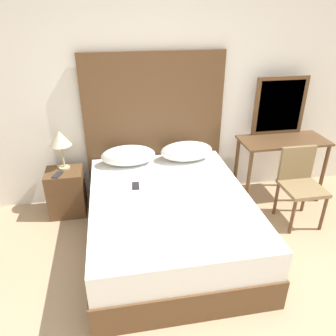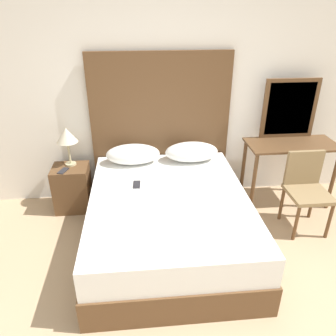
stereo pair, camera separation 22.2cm
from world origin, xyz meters
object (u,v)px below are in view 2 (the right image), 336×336
object	(u,v)px
bed	(169,221)
vanity_desk	(290,154)
phone_on_bed	(137,184)
phone_on_nightstand	(63,171)
table_lamp	(67,136)
nightstand	(72,188)
chair	(306,186)

from	to	relation	value
bed	vanity_desk	distance (m)	1.67
phone_on_bed	phone_on_nightstand	bearing A→B (deg)	151.31
phone_on_bed	table_lamp	distance (m)	1.01
table_lamp	vanity_desk	distance (m)	2.56
bed	nightstand	distance (m)	1.32
phone_on_bed	phone_on_nightstand	xyz separation A→B (m)	(-0.81, 0.44, -0.03)
phone_on_bed	vanity_desk	xyz separation A→B (m)	(1.79, 0.43, 0.06)
nightstand	chair	xyz separation A→B (m)	(2.54, -0.57, 0.21)
table_lamp	phone_on_nightstand	xyz separation A→B (m)	(-0.06, -0.16, -0.35)
phone_on_bed	bed	bearing A→B (deg)	-38.45
bed	chair	size ratio (longest dim) A/B	2.30
phone_on_nightstand	chair	world-z (taller)	chair
phone_on_nightstand	chair	distance (m)	2.64
phone_on_nightstand	table_lamp	bearing A→B (deg)	69.43
nightstand	table_lamp	xyz separation A→B (m)	(0.01, 0.07, 0.62)
bed	phone_on_bed	bearing A→B (deg)	141.55
nightstand	phone_on_nightstand	xyz separation A→B (m)	(-0.05, -0.09, 0.28)
table_lamp	phone_on_nightstand	size ratio (longest dim) A/B	2.72
table_lamp	bed	bearing A→B (deg)	-38.59
phone_on_bed	nightstand	world-z (taller)	phone_on_bed
vanity_desk	phone_on_bed	bearing A→B (deg)	-166.50
nightstand	vanity_desk	bearing A→B (deg)	-2.31
phone_on_bed	table_lamp	size ratio (longest dim) A/B	0.34
nightstand	phone_on_nightstand	size ratio (longest dim) A/B	3.28
bed	nightstand	xyz separation A→B (m)	(-1.06, 0.77, -0.01)
vanity_desk	nightstand	bearing A→B (deg)	177.69
table_lamp	chair	world-z (taller)	table_lamp
chair	nightstand	bearing A→B (deg)	167.32
phone_on_bed	nightstand	size ratio (longest dim) A/B	0.28
bed	nightstand	world-z (taller)	bed
phone_on_nightstand	vanity_desk	size ratio (longest dim) A/B	0.16
phone_on_bed	nightstand	bearing A→B (deg)	145.02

